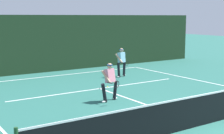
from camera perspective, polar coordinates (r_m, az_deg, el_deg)
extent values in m
plane|color=#276358|center=(10.88, 15.71, -9.69)|extent=(80.00, 80.00, 0.00)
cube|color=white|center=(19.30, -8.82, -1.41)|extent=(10.92, 0.10, 0.01)
cube|color=white|center=(15.57, -2.15, -3.77)|extent=(8.90, 0.10, 0.01)
cube|color=white|center=(13.09, 5.01, -6.23)|extent=(0.10, 6.40, 0.01)
cube|color=black|center=(10.74, 15.81, -7.26)|extent=(11.78, 0.02, 0.96)
cube|color=white|center=(10.61, 15.93, -4.64)|extent=(11.78, 0.03, 0.05)
cylinder|color=black|center=(13.48, 0.54, -4.06)|extent=(0.28, 0.20, 0.79)
cylinder|color=black|center=(12.98, -1.38, -4.57)|extent=(0.33, 0.22, 0.79)
ellipsoid|color=white|center=(13.56, 0.54, -5.48)|extent=(0.28, 0.18, 0.09)
ellipsoid|color=white|center=(13.06, -1.37, -6.04)|extent=(0.28, 0.18, 0.09)
cube|color=pink|center=(13.09, -0.40, -1.48)|extent=(0.47, 0.41, 0.58)
cylinder|color=tan|center=(13.26, 0.23, -1.46)|extent=(0.16, 0.13, 0.60)
cylinder|color=tan|center=(12.93, -1.05, -1.73)|extent=(0.22, 0.49, 0.49)
sphere|color=tan|center=(13.03, -0.41, 0.22)|extent=(0.21, 0.21, 0.21)
cylinder|color=#19478C|center=(13.02, -0.41, 0.38)|extent=(0.28, 0.28, 0.04)
cylinder|color=black|center=(12.77, -0.35, -2.81)|extent=(0.10, 0.26, 0.03)
torus|color=black|center=(12.56, 0.82, -3.01)|extent=(0.29, 0.10, 0.29)
cylinder|color=black|center=(18.72, 2.13, -0.36)|extent=(0.24, 0.20, 0.83)
cylinder|color=black|center=(18.32, 1.18, -0.56)|extent=(0.26, 0.21, 0.83)
ellipsoid|color=white|center=(18.79, 2.13, -1.46)|extent=(0.28, 0.18, 0.09)
ellipsoid|color=white|center=(18.39, 1.17, -1.68)|extent=(0.28, 0.18, 0.09)
cube|color=#8CCCE0|center=(18.42, 1.67, 1.68)|extent=(0.49, 0.39, 0.59)
cylinder|color=tan|center=(18.61, 2.11, 1.67)|extent=(0.21, 0.15, 0.63)
cylinder|color=tan|center=(18.24, 1.22, 1.53)|extent=(0.25, 0.52, 0.51)
sphere|color=tan|center=(18.38, 1.68, 2.96)|extent=(0.22, 0.22, 0.22)
cylinder|color=#19478C|center=(18.37, 1.68, 3.08)|extent=(0.30, 0.30, 0.04)
cylinder|color=black|center=(18.08, 1.75, 0.76)|extent=(0.11, 0.26, 0.03)
torus|color=black|center=(17.88, 2.62, 0.66)|extent=(0.29, 0.11, 0.29)
sphere|color=#D1E033|center=(15.84, -0.79, -3.43)|extent=(0.07, 0.07, 0.07)
cube|color=#1F381F|center=(20.46, -10.73, 4.04)|extent=(23.30, 0.12, 3.49)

